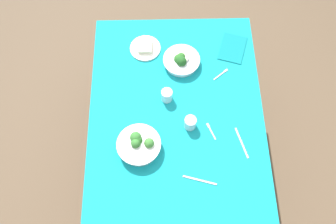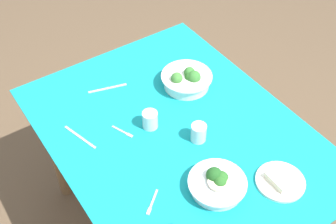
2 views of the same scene
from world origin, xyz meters
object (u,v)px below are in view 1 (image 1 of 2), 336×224
(water_glass_center, at_px, (167,95))
(fork_by_near_bowl, at_px, (221,74))
(water_glass_side, at_px, (190,123))
(napkin_folded_upper, at_px, (232,48))
(bread_side_plate, at_px, (145,48))
(table_knife_right, at_px, (242,143))
(broccoli_bowl_far, at_px, (139,145))
(table_knife_left, at_px, (200,180))
(broccoli_bowl_near, at_px, (181,61))
(fork_by_far_bowl, at_px, (211,131))

(water_glass_center, distance_m, fork_by_near_bowl, 0.37)
(water_glass_side, xyz_separation_m, napkin_folded_upper, (0.52, -0.29, -0.04))
(napkin_folded_upper, bearing_deg, water_glass_center, 129.63)
(bread_side_plate, bearing_deg, table_knife_right, -140.12)
(broccoli_bowl_far, xyz_separation_m, table_knife_left, (-0.19, -0.32, -0.04))
(broccoli_bowl_near, relative_size, table_knife_left, 1.22)
(broccoli_bowl_near, height_order, napkin_folded_upper, broccoli_bowl_near)
(table_knife_left, distance_m, napkin_folded_upper, 0.87)
(water_glass_side, bearing_deg, broccoli_bowl_near, 4.77)
(fork_by_far_bowl, distance_m, napkin_folded_upper, 0.58)
(broccoli_bowl_near, xyz_separation_m, fork_by_far_bowl, (-0.45, -0.15, -0.03))
(table_knife_right, bearing_deg, napkin_folded_upper, -16.84)
(fork_by_near_bowl, bearing_deg, fork_by_far_bowl, -142.67)
(broccoli_bowl_far, relative_size, water_glass_center, 2.99)
(broccoli_bowl_near, bearing_deg, water_glass_side, -175.23)
(broccoli_bowl_far, xyz_separation_m, bread_side_plate, (0.65, -0.03, -0.03))
(table_knife_right, bearing_deg, broccoli_bowl_far, 75.45)
(broccoli_bowl_near, height_order, bread_side_plate, broccoli_bowl_near)
(broccoli_bowl_far, xyz_separation_m, water_glass_center, (0.30, -0.15, 0.00))
(broccoli_bowl_far, bearing_deg, broccoli_bowl_near, -24.68)
(fork_by_far_bowl, height_order, fork_by_near_bowl, same)
(bread_side_plate, distance_m, fork_by_far_bowl, 0.67)
(table_knife_right, height_order, napkin_folded_upper, napkin_folded_upper)
(fork_by_near_bowl, bearing_deg, broccoli_bowl_far, -175.77)
(fork_by_far_bowl, bearing_deg, water_glass_center, 26.94)
(water_glass_center, relative_size, napkin_folded_upper, 0.38)
(broccoli_bowl_near, xyz_separation_m, table_knife_right, (-0.52, -0.31, -0.03))
(fork_by_near_bowl, bearing_deg, bread_side_plate, 117.94)
(broccoli_bowl_far, distance_m, napkin_folded_upper, 0.86)
(broccoli_bowl_far, xyz_separation_m, table_knife_right, (0.01, -0.56, -0.04))
(broccoli_bowl_far, bearing_deg, fork_by_near_bowl, -46.79)
(bread_side_plate, distance_m, fork_by_near_bowl, 0.50)
(water_glass_center, bearing_deg, napkin_folded_upper, -50.37)
(fork_by_near_bowl, height_order, table_knife_left, same)
(broccoli_bowl_far, relative_size, bread_side_plate, 1.25)
(table_knife_left, bearing_deg, fork_by_far_bowl, 90.19)
(broccoli_bowl_near, distance_m, napkin_folded_upper, 0.34)
(table_knife_left, relative_size, napkin_folded_upper, 0.88)
(broccoli_bowl_far, distance_m, fork_by_far_bowl, 0.41)
(table_knife_left, bearing_deg, broccoli_bowl_far, 164.72)
(fork_by_far_bowl, height_order, napkin_folded_upper, napkin_folded_upper)
(broccoli_bowl_near, xyz_separation_m, table_knife_left, (-0.73, -0.07, -0.03))
(broccoli_bowl_near, height_order, water_glass_center, broccoli_bowl_near)
(broccoli_bowl_far, bearing_deg, napkin_folded_upper, -41.64)
(fork_by_near_bowl, height_order, napkin_folded_upper, napkin_folded_upper)
(broccoli_bowl_near, bearing_deg, napkin_folded_upper, -71.97)
(broccoli_bowl_far, distance_m, bread_side_plate, 0.65)
(broccoli_bowl_far, distance_m, water_glass_side, 0.31)
(broccoli_bowl_near, height_order, table_knife_left, broccoli_bowl_near)
(water_glass_side, distance_m, table_knife_left, 0.32)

